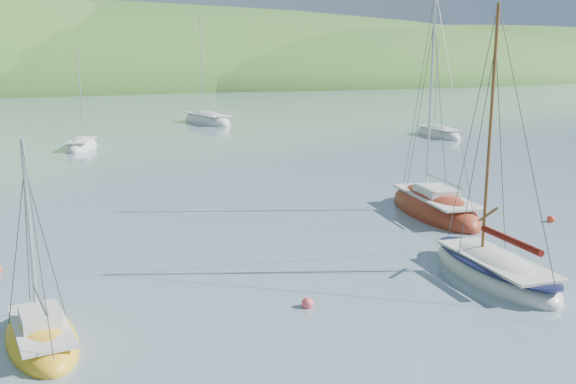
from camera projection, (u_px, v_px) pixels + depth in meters
name	position (u px, v px, depth m)	size (l,w,h in m)	color
ground	(415.00, 333.00, 18.46)	(700.00, 700.00, 0.00)	slate
daysailer_white	(494.00, 271.00, 23.07)	(3.38, 6.97, 10.28)	white
sloop_red	(434.00, 210.00, 32.26)	(4.37, 8.44, 11.89)	#9B351C
sailboat_yellow	(42.00, 338.00, 17.78)	(2.12, 4.77, 6.19)	gold
distant_sloop_a	(82.00, 147.00, 54.75)	(4.20, 6.61, 8.91)	white
distant_sloop_b	(207.00, 122.00, 74.74)	(4.75, 9.87, 13.51)	white
distant_sloop_d	(438.00, 135.00, 62.83)	(3.67, 7.57, 10.36)	white
mooring_buoys	(303.00, 258.00, 24.88)	(24.69, 8.19, 0.39)	#FF5157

